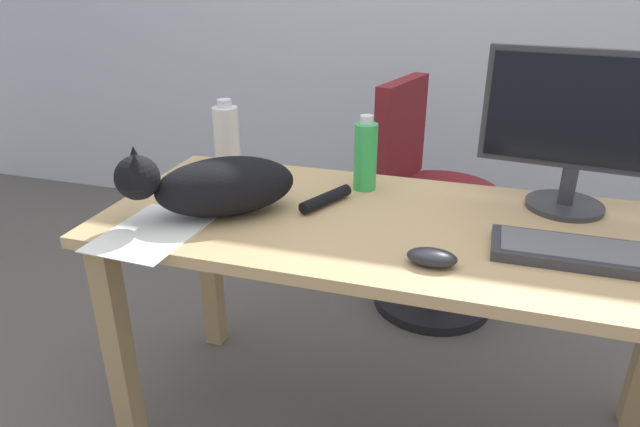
# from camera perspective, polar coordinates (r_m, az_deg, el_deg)

# --- Properties ---
(desk) EXTENTS (1.54, 0.65, 0.71)m
(desk) POSITION_cam_1_polar(r_m,az_deg,el_deg) (1.48, 8.09, -4.46)
(desk) COLOR tan
(desk) RESTS_ON ground_plane
(office_chair) EXTENTS (0.50, 0.48, 0.92)m
(office_chair) POSITION_cam_1_polar(r_m,az_deg,el_deg) (2.27, 10.87, -0.15)
(office_chair) COLOR black
(office_chair) RESTS_ON ground_plane
(monitor) EXTENTS (0.48, 0.20, 0.42)m
(monitor) POSITION_cam_1_polar(r_m,az_deg,el_deg) (1.57, 24.95, 8.11)
(monitor) COLOR #333338
(monitor) RESTS_ON desk
(keyboard) EXTENTS (0.44, 0.15, 0.03)m
(keyboard) POSITION_cam_1_polar(r_m,az_deg,el_deg) (1.38, 26.23, -3.76)
(keyboard) COLOR #333338
(keyboard) RESTS_ON desk
(cat) EXTENTS (0.51, 0.39, 0.20)m
(cat) POSITION_cam_1_polar(r_m,az_deg,el_deg) (1.46, -10.47, 2.85)
(cat) COLOR black
(cat) RESTS_ON desk
(computer_mouse) EXTENTS (0.11, 0.06, 0.04)m
(computer_mouse) POSITION_cam_1_polar(r_m,az_deg,el_deg) (1.24, 11.34, -4.39)
(computer_mouse) COLOR #232328
(computer_mouse) RESTS_ON desk
(paper_sheet) EXTENTS (0.22, 0.31, 0.00)m
(paper_sheet) POSITION_cam_1_polar(r_m,az_deg,el_deg) (1.43, -16.70, -1.79)
(paper_sheet) COLOR white
(paper_sheet) RESTS_ON desk
(water_bottle) EXTENTS (0.08, 0.08, 0.23)m
(water_bottle) POSITION_cam_1_polar(r_m,az_deg,el_deg) (1.75, -9.48, 7.45)
(water_bottle) COLOR silver
(water_bottle) RESTS_ON desk
(spray_bottle) EXTENTS (0.07, 0.07, 0.22)m
(spray_bottle) POSITION_cam_1_polar(r_m,az_deg,el_deg) (1.61, 4.66, 5.91)
(spray_bottle) COLOR green
(spray_bottle) RESTS_ON desk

